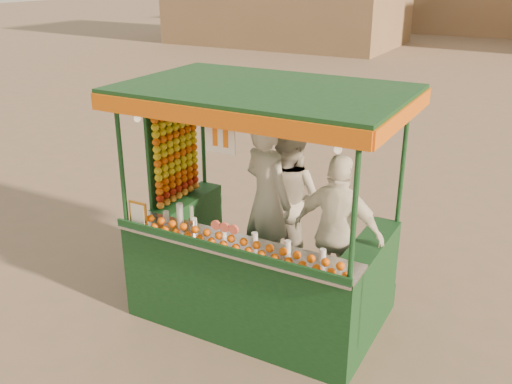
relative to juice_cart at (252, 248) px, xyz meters
The scene contains 5 objects.
ground 0.87m from the juice_cart, 151.33° to the left, with size 90.00×90.00×0.00m, color #685C4A.
juice_cart is the anchor object (origin of this frame).
vendor_left 0.55m from the juice_cart, 93.41° to the left, with size 0.76×0.65×1.78m.
vendor_middle 0.75m from the juice_cart, 83.27° to the left, with size 0.89×0.76×1.61m.
vendor_right 0.90m from the juice_cart, 14.34° to the left, with size 0.92×0.41×1.55m.
Camera 1 is at (2.84, -4.66, 3.45)m, focal length 39.96 mm.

